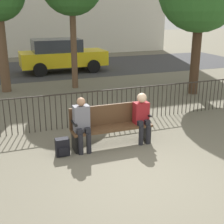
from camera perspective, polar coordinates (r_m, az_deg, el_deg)
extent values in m
plane|color=#605B4C|center=(5.86, 5.92, -12.32)|extent=(80.00, 80.00, 0.00)
cube|color=#4C331E|center=(7.07, 0.00, -2.89)|extent=(1.87, 0.45, 0.05)
cube|color=#4C331E|center=(7.16, -0.55, -0.42)|extent=(1.87, 0.05, 0.47)
cube|color=black|center=(6.92, -6.82, -5.52)|extent=(0.06, 0.38, 0.40)
cube|color=black|center=(7.49, 6.29, -3.63)|extent=(0.06, 0.38, 0.40)
cube|color=black|center=(6.76, -6.96, -2.02)|extent=(0.06, 0.38, 0.04)
cube|color=black|center=(7.33, 6.41, -0.37)|extent=(0.06, 0.38, 0.04)
cylinder|color=black|center=(6.73, -5.74, -5.96)|extent=(0.11, 0.11, 0.45)
cylinder|color=black|center=(6.77, -4.27, -5.75)|extent=(0.11, 0.11, 0.45)
cube|color=black|center=(6.72, -6.04, -3.48)|extent=(0.11, 0.20, 0.12)
cube|color=black|center=(6.76, -4.56, -3.29)|extent=(0.11, 0.20, 0.12)
cube|color=slate|center=(6.76, -5.63, -1.16)|extent=(0.34, 0.22, 0.57)
sphere|color=#A37556|center=(6.63, -5.69, 1.88)|extent=(0.18, 0.18, 0.18)
cylinder|color=black|center=(7.19, 5.33, -4.33)|extent=(0.11, 0.11, 0.45)
cylinder|color=black|center=(7.26, 6.61, -4.13)|extent=(0.11, 0.11, 0.45)
cube|color=black|center=(7.17, 5.04, -2.01)|extent=(0.11, 0.20, 0.12)
cube|color=black|center=(7.25, 6.33, -1.83)|extent=(0.11, 0.20, 0.12)
cube|color=maroon|center=(7.25, 5.32, -0.12)|extent=(0.34, 0.22, 0.50)
sphere|color=beige|center=(7.13, 5.47, 2.60)|extent=(0.22, 0.22, 0.22)
cube|color=black|center=(6.75, -9.06, -6.33)|extent=(0.29, 0.18, 0.39)
cube|color=black|center=(6.67, -8.84, -7.16)|extent=(0.20, 0.04, 0.17)
cylinder|color=#2D2823|center=(8.00, -19.09, -1.01)|extent=(0.02, 0.02, 0.95)
cylinder|color=#2D2823|center=(8.00, -18.09, -0.90)|extent=(0.02, 0.02, 0.95)
cylinder|color=#2D2823|center=(8.01, -17.09, -0.79)|extent=(0.02, 0.02, 0.95)
cylinder|color=#2D2823|center=(8.01, -16.10, -0.68)|extent=(0.02, 0.02, 0.95)
cylinder|color=#2D2823|center=(8.02, -15.11, -0.57)|extent=(0.02, 0.02, 0.95)
cylinder|color=#2D2823|center=(8.04, -14.12, -0.46)|extent=(0.02, 0.02, 0.95)
cylinder|color=#2D2823|center=(8.05, -13.13, -0.35)|extent=(0.02, 0.02, 0.95)
cylinder|color=#2D2823|center=(8.07, -12.15, -0.24)|extent=(0.02, 0.02, 0.95)
cylinder|color=#2D2823|center=(8.09, -11.17, -0.13)|extent=(0.02, 0.02, 0.95)
cylinder|color=#2D2823|center=(8.11, -10.20, -0.02)|extent=(0.02, 0.02, 0.95)
cylinder|color=#2D2823|center=(8.13, -9.23, 0.08)|extent=(0.02, 0.02, 0.95)
cylinder|color=#2D2823|center=(8.16, -8.27, 0.19)|extent=(0.02, 0.02, 0.95)
cylinder|color=#2D2823|center=(8.19, -7.32, 0.30)|extent=(0.02, 0.02, 0.95)
cylinder|color=#2D2823|center=(8.22, -6.37, 0.40)|extent=(0.02, 0.02, 0.95)
cylinder|color=#2D2823|center=(8.25, -5.43, 0.51)|extent=(0.02, 0.02, 0.95)
cylinder|color=#2D2823|center=(8.29, -4.49, 0.61)|extent=(0.02, 0.02, 0.95)
cylinder|color=#2D2823|center=(8.32, -3.57, 0.71)|extent=(0.02, 0.02, 0.95)
cylinder|color=#2D2823|center=(8.36, -2.65, 0.82)|extent=(0.02, 0.02, 0.95)
cylinder|color=#2D2823|center=(8.41, -1.75, 0.92)|extent=(0.02, 0.02, 0.95)
cylinder|color=#2D2823|center=(8.45, -0.85, 1.02)|extent=(0.02, 0.02, 0.95)
cylinder|color=#2D2823|center=(8.50, 0.04, 1.11)|extent=(0.02, 0.02, 0.95)
cylinder|color=#2D2823|center=(8.54, 0.92, 1.21)|extent=(0.02, 0.02, 0.95)
cylinder|color=#2D2823|center=(8.59, 1.79, 1.31)|extent=(0.02, 0.02, 0.95)
cylinder|color=#2D2823|center=(8.65, 2.65, 1.40)|extent=(0.02, 0.02, 0.95)
cylinder|color=#2D2823|center=(8.70, 3.50, 1.49)|extent=(0.02, 0.02, 0.95)
cylinder|color=#2D2823|center=(8.76, 4.34, 1.58)|extent=(0.02, 0.02, 0.95)
cylinder|color=#2D2823|center=(8.81, 5.16, 1.67)|extent=(0.02, 0.02, 0.95)
cylinder|color=#2D2823|center=(8.87, 5.98, 1.76)|extent=(0.02, 0.02, 0.95)
cylinder|color=#2D2823|center=(8.93, 6.78, 1.85)|extent=(0.02, 0.02, 0.95)
cylinder|color=#2D2823|center=(9.00, 7.58, 1.93)|extent=(0.02, 0.02, 0.95)
cylinder|color=#2D2823|center=(9.06, 8.36, 2.01)|extent=(0.02, 0.02, 0.95)
cylinder|color=#2D2823|center=(9.13, 9.13, 2.09)|extent=(0.02, 0.02, 0.95)
cylinder|color=#2D2823|center=(9.20, 9.89, 2.17)|extent=(0.02, 0.02, 0.95)
cylinder|color=#2D2823|center=(9.27, 10.64, 2.25)|extent=(0.02, 0.02, 0.95)
cylinder|color=#2D2823|center=(9.34, 11.38, 2.33)|extent=(0.02, 0.02, 0.95)
cylinder|color=#2D2823|center=(9.41, 12.11, 2.40)|extent=(0.02, 0.02, 0.95)
cylinder|color=#2D2823|center=(9.49, 12.82, 2.48)|extent=(0.02, 0.02, 0.95)
cylinder|color=#2D2823|center=(9.56, 13.53, 2.55)|extent=(0.02, 0.02, 0.95)
cylinder|color=#2D2823|center=(9.64, 14.22, 2.62)|extent=(0.02, 0.02, 0.95)
cylinder|color=#2D2823|center=(9.72, 14.90, 2.69)|extent=(0.02, 0.02, 0.95)
cylinder|color=#2D2823|center=(9.80, 15.57, 2.76)|extent=(0.02, 0.02, 0.95)
cylinder|color=#2D2823|center=(9.88, 16.23, 2.82)|extent=(0.02, 0.02, 0.95)
cylinder|color=#2D2823|center=(9.96, 16.88, 2.89)|extent=(0.02, 0.02, 0.95)
cylinder|color=#2D2823|center=(10.05, 17.52, 2.95)|extent=(0.02, 0.02, 0.95)
cylinder|color=#2D2823|center=(10.13, 18.15, 3.01)|extent=(0.02, 0.02, 0.95)
cylinder|color=#2D2823|center=(10.22, 18.77, 3.07)|extent=(0.02, 0.02, 0.95)
cylinder|color=#2D2823|center=(10.31, 19.38, 3.13)|extent=(0.02, 0.02, 0.95)
cube|color=#2D2823|center=(8.20, -3.50, 3.76)|extent=(9.00, 0.03, 0.03)
cylinder|color=brown|center=(12.36, -7.01, 11.83)|extent=(0.23, 0.23, 3.26)
cylinder|color=brown|center=(12.36, -19.40, 10.36)|extent=(0.35, 0.35, 3.01)
cylinder|color=#422D1E|center=(11.80, 15.06, 10.05)|extent=(0.33, 0.33, 2.85)
cube|color=#333335|center=(16.92, -12.48, 7.65)|extent=(24.00, 6.00, 0.01)
cube|color=yellow|center=(15.99, -8.87, 9.69)|extent=(4.20, 1.70, 0.70)
cube|color=#2D333D|center=(15.85, -10.13, 11.93)|extent=(2.31, 1.56, 0.60)
cylinder|color=black|center=(15.53, -3.38, 8.32)|extent=(0.64, 0.20, 0.64)
cylinder|color=black|center=(17.18, -5.14, 9.23)|extent=(0.64, 0.20, 0.64)
cylinder|color=black|center=(14.99, -13.01, 7.53)|extent=(0.64, 0.20, 0.64)
cylinder|color=black|center=(16.69, -13.87, 8.52)|extent=(0.64, 0.20, 0.64)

